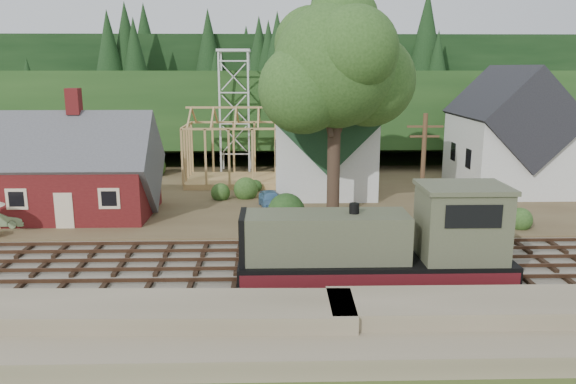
{
  "coord_description": "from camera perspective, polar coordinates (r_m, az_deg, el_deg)",
  "views": [
    {
      "loc": [
        -2.23,
        -28.59,
        10.72
      ],
      "look_at": [
        -1.3,
        6.0,
        3.0
      ],
      "focal_mm": 35.0,
      "sensor_mm": 36.0,
      "label": 1
    }
  ],
  "objects": [
    {
      "name": "car_blue",
      "position": [
        42.43,
        -1.8,
        -0.75
      ],
      "size": [
        2.07,
        3.97,
        1.29
      ],
      "primitive_type": "imported",
      "rotation": [
        0.0,
        0.0,
        0.15
      ],
      "color": "#5387B3",
      "rests_on": "village_flat"
    },
    {
      "name": "lattice_tower",
      "position": [
        56.72,
        -5.47,
        11.83
      ],
      "size": [
        3.2,
        3.2,
        12.12
      ],
      "color": "silver",
      "rests_on": "village_flat"
    },
    {
      "name": "big_tree",
      "position": [
        38.92,
        5.05,
        11.79
      ],
      "size": [
        10.9,
        8.4,
        14.7
      ],
      "color": "#38281E",
      "rests_on": "village_flat"
    },
    {
      "name": "ridge",
      "position": [
        87.28,
        -0.07,
        5.52
      ],
      "size": [
        80.0,
        20.0,
        12.0
      ],
      "primitive_type": "cube",
      "color": "black",
      "rests_on": "ground"
    },
    {
      "name": "farmhouse",
      "position": [
        52.04,
        21.44,
        5.25
      ],
      "size": [
        8.4,
        10.8,
        10.6
      ],
      "color": "silver",
      "rests_on": "village_flat"
    },
    {
      "name": "timber_frame",
      "position": [
        51.27,
        -5.76,
        4.15
      ],
      "size": [
        8.2,
        6.2,
        6.99
      ],
      "color": "tan",
      "rests_on": "village_flat"
    },
    {
      "name": "depot",
      "position": [
        42.58,
        -20.39,
        1.63
      ],
      "size": [
        10.8,
        7.41,
        9.0
      ],
      "color": "#521214",
      "rests_on": "village_flat"
    },
    {
      "name": "telegraph_pole_near",
      "position": [
        35.62,
        13.51,
        1.76
      ],
      "size": [
        2.2,
        0.28,
        8.0
      ],
      "color": "#4C331E",
      "rests_on": "ground"
    },
    {
      "name": "village_flat",
      "position": [
        47.82,
        1.17,
        -0.19
      ],
      "size": [
        64.0,
        26.0,
        0.3
      ],
      "primitive_type": "cube",
      "color": "brown",
      "rests_on": "ground"
    },
    {
      "name": "railroad_bed",
      "position": [
        30.58,
        2.76,
        -7.8
      ],
      "size": [
        64.0,
        11.0,
        0.16
      ],
      "primitive_type": "cube",
      "color": "#726B5B",
      "rests_on": "ground"
    },
    {
      "name": "car_green",
      "position": [
        42.01,
        -27.25,
        -2.4
      ],
      "size": [
        3.56,
        1.39,
        1.15
      ],
      "primitive_type": "imported",
      "rotation": [
        0.0,
        0.0,
        1.62
      ],
      "color": "#84A472",
      "rests_on": "village_flat"
    },
    {
      "name": "ground",
      "position": [
        30.61,
        2.76,
        -7.94
      ],
      "size": [
        140.0,
        140.0,
        0.0
      ],
      "primitive_type": "plane",
      "color": "#384C1E",
      "rests_on": "ground"
    },
    {
      "name": "embankment",
      "position": [
        22.88,
        4.39,
        -15.4
      ],
      "size": [
        64.0,
        5.0,
        1.6
      ],
      "primitive_type": "cube",
      "color": "#7F7259",
      "rests_on": "ground"
    },
    {
      "name": "hillside",
      "position": [
        71.43,
        0.26,
        3.95
      ],
      "size": [
        70.0,
        28.96,
        12.74
      ],
      "primitive_type": "cube",
      "rotation": [
        -0.17,
        0.0,
        0.0
      ],
      "color": "#1E3F19",
      "rests_on": "ground"
    },
    {
      "name": "locomotive",
      "position": [
        27.48,
        9.9,
        -5.56
      ],
      "size": [
        12.92,
        3.23,
        5.14
      ],
      "color": "black",
      "rests_on": "railroad_bed"
    },
    {
      "name": "church",
      "position": [
        48.77,
        3.46,
        6.03
      ],
      "size": [
        8.4,
        15.17,
        13.0
      ],
      "color": "silver",
      "rests_on": "village_flat"
    }
  ]
}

